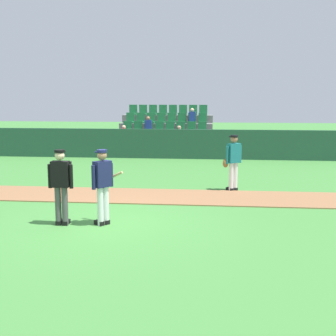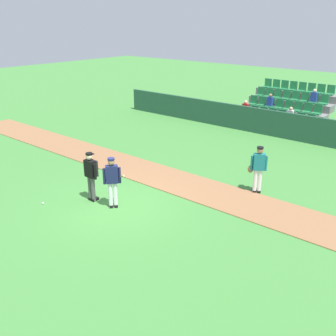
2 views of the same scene
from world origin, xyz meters
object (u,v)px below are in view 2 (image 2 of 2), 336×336
Objects in this scene: umpire_home_plate at (91,174)px; batter_navy_jersey at (112,181)px; runner_teal_jersey at (258,168)px; baseball at (43,203)px.

batter_navy_jersey is at bearing 6.48° from umpire_home_plate.
batter_navy_jersey is 0.96m from umpire_home_plate.
umpire_home_plate is at bearing -173.52° from batter_navy_jersey.
baseball is at bearing -132.99° from runner_teal_jersey.
umpire_home_plate is 1.00× the size of runner_teal_jersey.
batter_navy_jersey is 23.78× the size of baseball.
baseball is (-5.15, -5.53, -0.93)m from runner_teal_jersey.
baseball is (-2.03, -1.40, -0.93)m from batter_navy_jersey.
baseball is at bearing -145.32° from batter_navy_jersey.
umpire_home_plate is at bearing -133.91° from runner_teal_jersey.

